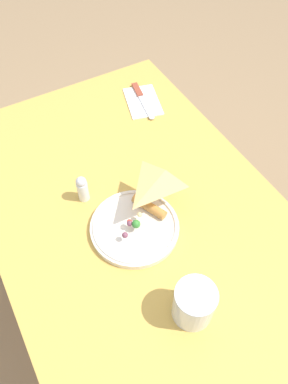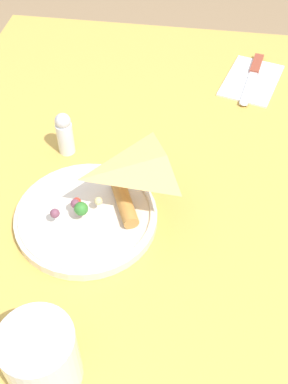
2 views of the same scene
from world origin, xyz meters
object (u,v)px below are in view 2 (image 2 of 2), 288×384
Objects in this scene: dining_table at (119,233)px; salt_shaker at (65,133)px; milk_glass at (42,358)px; napkin_folded at (252,80)px; plate_pizza at (87,214)px; butter_knife at (253,76)px.

salt_shaker is at bearing -126.39° from dining_table.
napkin_folded is (-0.67, 0.25, -0.05)m from milk_glass.
plate_pizza reaches higher than napkin_folded.
salt_shaker is (0.27, -0.33, 0.04)m from napkin_folded.
milk_glass is (0.25, 0.01, 0.03)m from plate_pizza.
plate_pizza is at bearing -31.67° from napkin_folded.
milk_glass is at bearing -4.44° from dining_table.
plate_pizza is 1.24× the size of napkin_folded.
butter_knife is at bearing 129.73° from salt_shaker.
salt_shaker is at bearing -154.75° from plate_pizza.
napkin_folded reaches higher than dining_table.
salt_shaker is (-0.15, -0.07, 0.03)m from plate_pizza.
salt_shaker is (-0.08, -0.10, 0.17)m from dining_table.
plate_pizza is 1.18× the size of butter_knife.
milk_glass is at bearing 1.46° from plate_pizza.
butter_knife is at bearing 159.39° from milk_glass.
napkin_folded is 0.95× the size of butter_knife.
butter_knife is at bearing 148.71° from plate_pizza.
milk_glass is 0.53× the size of butter_knife.
napkin_folded is 2.16× the size of salt_shaker.
milk_glass reaches higher than napkin_folded.
dining_table is 4.85× the size of plate_pizza.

